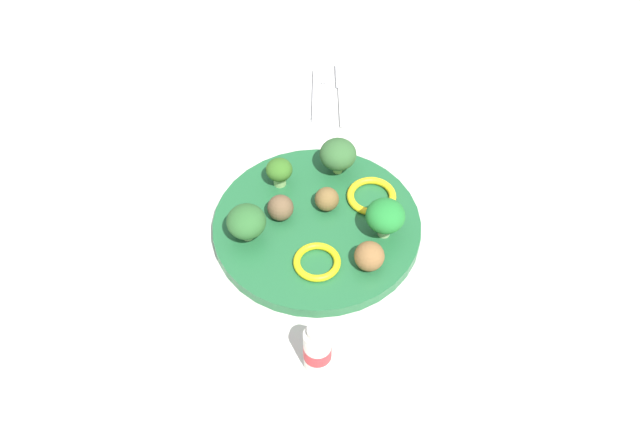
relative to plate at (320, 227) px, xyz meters
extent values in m
plane|color=silver|center=(0.00, 0.00, -0.01)|extent=(4.00, 4.00, 0.00)
cylinder|color=#236638|center=(0.00, 0.00, 0.00)|extent=(0.28, 0.28, 0.02)
cylinder|color=#9BBE7E|center=(-0.02, -0.09, 0.02)|extent=(0.02, 0.02, 0.02)
ellipsoid|color=#237F31|center=(-0.02, -0.09, 0.05)|extent=(0.05, 0.05, 0.04)
cylinder|color=#9FCD7E|center=(-0.02, 0.09, 0.01)|extent=(0.02, 0.02, 0.01)
ellipsoid|color=#2E662E|center=(-0.02, 0.09, 0.04)|extent=(0.05, 0.05, 0.04)
cylinder|color=#ABCC6A|center=(0.10, -0.03, 0.02)|extent=(0.01, 0.01, 0.01)
ellipsoid|color=#346331|center=(0.10, -0.03, 0.04)|extent=(0.05, 0.05, 0.04)
cylinder|color=#9BC374|center=(0.07, 0.05, 0.02)|extent=(0.02, 0.02, 0.01)
ellipsoid|color=#376C21|center=(0.07, 0.05, 0.04)|extent=(0.04, 0.04, 0.03)
sphere|color=brown|center=(0.01, 0.05, 0.03)|extent=(0.04, 0.04, 0.04)
sphere|color=olive|center=(-0.07, -0.07, 0.03)|extent=(0.04, 0.04, 0.04)
sphere|color=brown|center=(0.03, -0.01, 0.02)|extent=(0.03, 0.03, 0.03)
torus|color=yellow|center=(0.04, -0.08, 0.01)|extent=(0.08, 0.08, 0.01)
torus|color=yellow|center=(-0.07, 0.00, 0.01)|extent=(0.09, 0.09, 0.01)
cube|color=white|center=(0.27, -0.02, -0.01)|extent=(0.17, 0.12, 0.01)
cube|color=silver|center=(0.25, 0.00, 0.00)|extent=(0.09, 0.01, 0.01)
cube|color=silver|center=(0.31, -0.01, 0.00)|extent=(0.03, 0.02, 0.01)
cube|color=white|center=(0.24, -0.04, 0.00)|extent=(0.09, 0.01, 0.01)
cube|color=silver|center=(0.31, -0.04, 0.00)|extent=(0.06, 0.02, 0.01)
cylinder|color=white|center=(-0.20, 0.00, 0.03)|extent=(0.03, 0.03, 0.07)
cylinder|color=red|center=(-0.20, 0.00, 0.02)|extent=(0.03, 0.03, 0.02)
cylinder|color=silver|center=(-0.20, 0.00, 0.06)|extent=(0.02, 0.02, 0.01)
camera|label=1|loc=(-0.68, 0.00, 0.83)|focal=44.55mm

